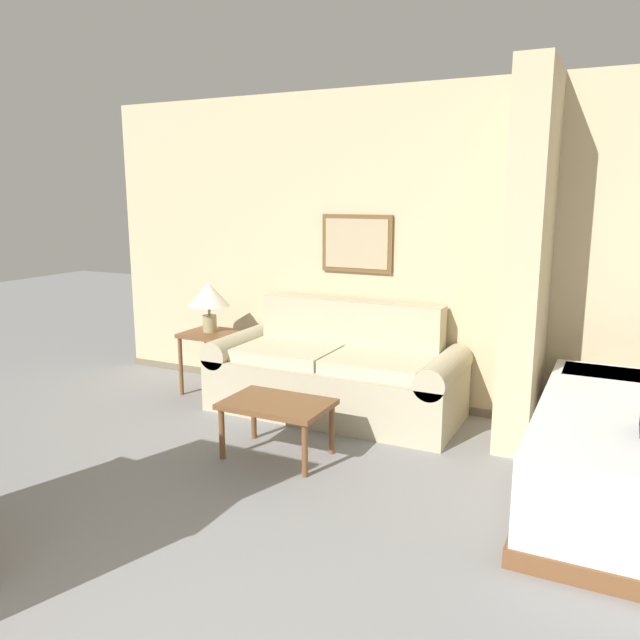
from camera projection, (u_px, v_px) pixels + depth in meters
The scene contains 6 objects.
wall_back at pixel (439, 253), 4.99m from camera, with size 6.40×0.16×2.60m.
wall_partition_pillar at pixel (528, 261), 4.29m from camera, with size 0.24×0.74×2.60m.
couch at pixel (336, 374), 5.06m from camera, with size 2.03×0.84×0.89m.
coffee_table at pixel (277, 408), 4.19m from camera, with size 0.71×0.48×0.39m.
side_table at pixel (210, 342), 5.56m from camera, with size 0.44×0.44×0.55m.
table_lamp at pixel (209, 296), 5.47m from camera, with size 0.36×0.36×0.44m.
Camera 1 is at (1.34, -0.54, 1.76)m, focal length 35.00 mm.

